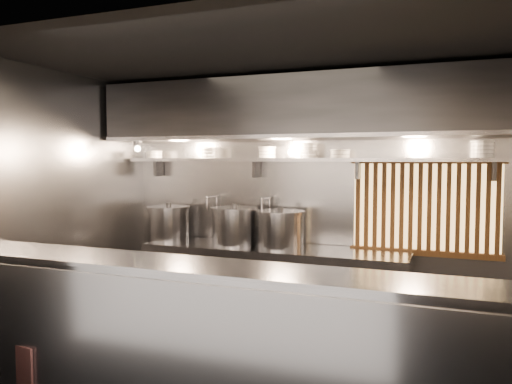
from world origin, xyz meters
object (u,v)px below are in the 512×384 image
Objects in this scene: pendant_bulb at (292,152)px; stock_pot_right at (280,229)px; heat_lamp at (137,144)px; stock_pot_mid at (235,226)px; stock_pot_left at (169,223)px.

pendant_bulb is 0.30× the size of stock_pot_right.
heat_lamp reaches higher than stock_pot_mid.
stock_pot_right is (-0.11, -0.07, -0.85)m from pendant_bulb.
stock_pot_mid is at bearing 179.89° from stock_pot_right.
pendant_bulb is at bearing 1.61° from stock_pot_left.
stock_pot_right is at bearing -0.11° from stock_pot_mid.
heat_lamp is 1.96m from stock_pot_right.
pendant_bulb is at bearing 6.06° from stock_pot_mid.
stock_pot_left is (-1.56, -0.04, -0.85)m from pendant_bulb.
pendant_bulb is 0.29× the size of stock_pot_left.
heat_lamp is at bearing -166.15° from stock_pot_mid.
stock_pot_mid is at bearing 13.85° from heat_lamp.
heat_lamp is 1.03m from stock_pot_left.
stock_pot_right is (0.56, -0.00, -0.01)m from stock_pot_mid.
pendant_bulb reaches higher than stock_pot_right.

